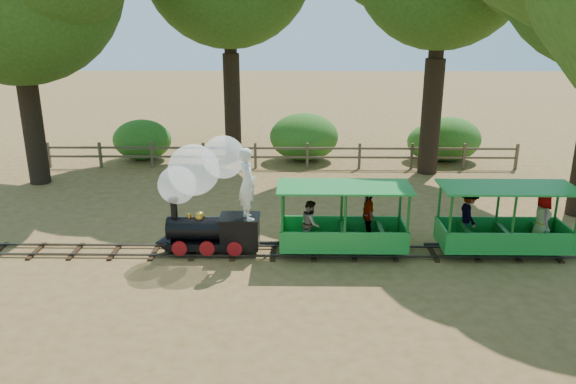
{
  "coord_description": "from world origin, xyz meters",
  "views": [
    {
      "loc": [
        0.55,
        -12.92,
        5.81
      ],
      "look_at": [
        0.36,
        0.5,
        1.46
      ],
      "focal_mm": 35.0,
      "sensor_mm": 36.0,
      "label": 1
    }
  ],
  "objects_px": {
    "locomotive": "(205,187)",
    "fence": "(281,154)",
    "carriage_front": "(342,226)",
    "carriage_rear": "(501,224)"
  },
  "relations": [
    {
      "from": "fence",
      "to": "locomotive",
      "type": "bearing_deg",
      "value": -101.73
    },
    {
      "from": "carriage_front",
      "to": "carriage_rear",
      "type": "distance_m",
      "value": 3.94
    },
    {
      "from": "carriage_front",
      "to": "fence",
      "type": "distance_m",
      "value": 8.18
    },
    {
      "from": "carriage_front",
      "to": "carriage_rear",
      "type": "bearing_deg",
      "value": 1.05
    },
    {
      "from": "carriage_front",
      "to": "locomotive",
      "type": "bearing_deg",
      "value": 178.97
    },
    {
      "from": "carriage_front",
      "to": "fence",
      "type": "bearing_deg",
      "value": 101.93
    },
    {
      "from": "locomotive",
      "to": "carriage_rear",
      "type": "distance_m",
      "value": 7.34
    },
    {
      "from": "locomotive",
      "to": "carriage_front",
      "type": "bearing_deg",
      "value": -1.03
    },
    {
      "from": "locomotive",
      "to": "fence",
      "type": "height_order",
      "value": "locomotive"
    },
    {
      "from": "carriage_front",
      "to": "carriage_rear",
      "type": "height_order",
      "value": "same"
    }
  ]
}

